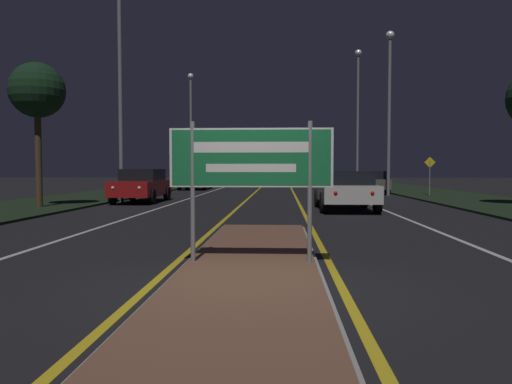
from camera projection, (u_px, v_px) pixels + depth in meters
ground_plane at (246, 285)px, 6.46m from camera, size 160.00×160.00×0.00m
median_island at (251, 266)px, 7.53m from camera, size 2.06×10.08×0.10m
verge_left at (97, 196)px, 26.89m from camera, size 5.00×100.00×0.08m
verge_right at (455, 197)px, 25.93m from camera, size 5.00×100.00×0.08m
centre_line_yellow_left at (255, 193)px, 31.46m from camera, size 0.12×70.00×0.01m
centre_line_yellow_right at (294, 193)px, 31.34m from camera, size 0.12×70.00×0.01m
lane_line_white_left at (208, 192)px, 31.61m from camera, size 0.12×70.00×0.01m
lane_line_white_right at (341, 193)px, 31.19m from camera, size 0.12×70.00×0.01m
edge_line_white_left at (161, 192)px, 31.77m from camera, size 0.10×70.00×0.01m
edge_line_white_right at (390, 193)px, 31.03m from camera, size 0.10×70.00×0.01m
highway_sign at (251, 163)px, 7.45m from camera, size 2.45×0.07×2.11m
streetlight_left_near at (120, 42)px, 21.98m from camera, size 0.54×0.54×11.15m
streetlight_left_far at (191, 120)px, 37.76m from camera, size 0.44×0.44×8.71m
streetlight_right_near at (389, 95)px, 27.71m from camera, size 0.47×0.47×9.13m
streetlight_right_far at (358, 101)px, 38.81m from camera, size 0.53×0.53×10.76m
car_receding_0 at (346, 189)px, 18.05m from camera, size 2.03×4.39×1.43m
car_receding_1 at (370, 181)px, 30.65m from camera, size 1.86×4.79×1.37m
car_approaching_0 at (142, 185)px, 22.50m from camera, size 1.90×4.54×1.50m
car_approaching_1 at (196, 179)px, 36.32m from camera, size 2.01×4.44×1.42m
warning_sign at (430, 172)px, 27.04m from camera, size 0.60×0.06×2.08m
roadside_palm_left at (37, 92)px, 18.57m from camera, size 2.05×2.05×5.38m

